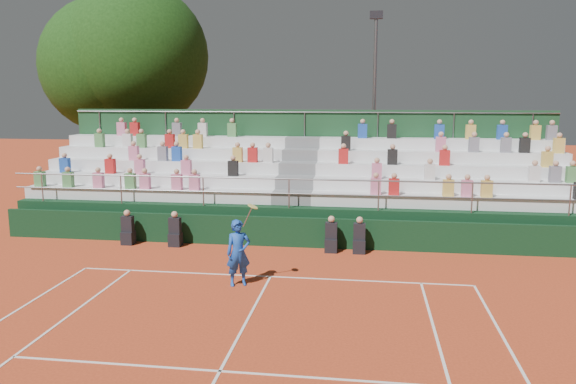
# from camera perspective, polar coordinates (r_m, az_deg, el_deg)

# --- Properties ---
(ground) EXTENTS (90.00, 90.00, 0.00)m
(ground) POSITION_cam_1_polar(r_m,az_deg,el_deg) (15.82, -1.78, -8.60)
(ground) COLOR #C34420
(ground) RESTS_ON ground
(courtside_wall) EXTENTS (20.00, 0.15, 1.00)m
(courtside_wall) POSITION_cam_1_polar(r_m,az_deg,el_deg) (18.72, -0.13, -4.08)
(courtside_wall) COLOR black
(courtside_wall) RESTS_ON ground
(line_officials) EXTENTS (8.18, 0.40, 1.19)m
(line_officials) POSITION_cam_1_polar(r_m,az_deg,el_deg) (18.52, -4.30, -4.33)
(line_officials) COLOR black
(line_officials) RESTS_ON ground
(grandstand) EXTENTS (20.00, 5.20, 4.40)m
(grandstand) POSITION_cam_1_polar(r_m,az_deg,el_deg) (21.74, 1.09, -0.58)
(grandstand) COLOR black
(grandstand) RESTS_ON ground
(tennis_player) EXTENTS (0.91, 0.66, 2.22)m
(tennis_player) POSITION_cam_1_polar(r_m,az_deg,el_deg) (14.95, -5.06, -6.16)
(tennis_player) COLOR blue
(tennis_player) RESTS_ON ground
(tree_west) EXTENTS (6.82, 6.82, 9.87)m
(tree_west) POSITION_cam_1_polar(r_m,az_deg,el_deg) (30.51, -17.68, 12.09)
(tree_west) COLOR #392814
(tree_west) RESTS_ON ground
(tree_east) EXTENTS (7.24, 7.24, 10.54)m
(tree_east) POSITION_cam_1_polar(r_m,az_deg,el_deg) (29.92, -15.23, 13.15)
(tree_east) COLOR #392814
(tree_east) RESTS_ON ground
(floodlight_mast) EXTENTS (0.60, 0.25, 8.79)m
(floodlight_mast) POSITION_cam_1_polar(r_m,az_deg,el_deg) (26.95, 8.76, 9.88)
(floodlight_mast) COLOR gray
(floodlight_mast) RESTS_ON ground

